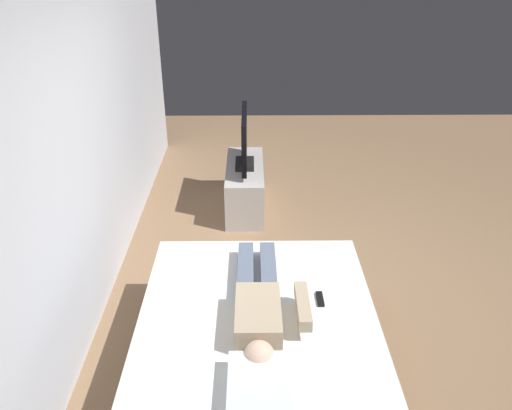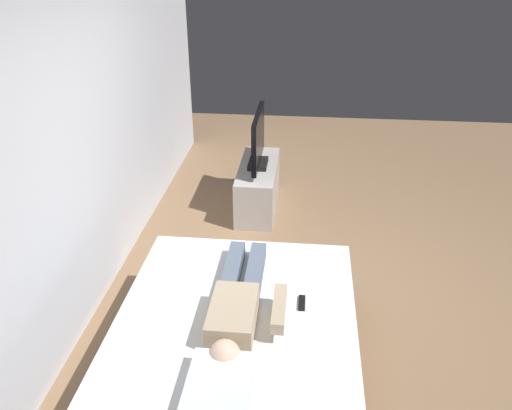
% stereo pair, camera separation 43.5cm
% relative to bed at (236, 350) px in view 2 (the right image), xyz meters
% --- Properties ---
extents(ground_plane, '(10.00, 10.00, 0.00)m').
position_rel_bed_xyz_m(ground_plane, '(0.84, -0.60, -0.26)').
color(ground_plane, '#8C6B4C').
extents(back_wall, '(6.40, 0.10, 2.80)m').
position_rel_bed_xyz_m(back_wall, '(1.24, 1.29, 1.14)').
color(back_wall, silver).
rests_on(back_wall, ground).
extents(bed, '(1.95, 1.62, 0.54)m').
position_rel_bed_xyz_m(bed, '(0.00, 0.00, 0.00)').
color(bed, brown).
rests_on(bed, ground).
extents(pillow, '(0.48, 0.34, 0.12)m').
position_rel_bed_xyz_m(pillow, '(-0.66, 0.00, 0.34)').
color(pillow, white).
rests_on(pillow, bed).
extents(person, '(1.26, 0.46, 0.18)m').
position_rel_bed_xyz_m(person, '(0.03, -0.01, 0.36)').
color(person, tan).
rests_on(person, bed).
extents(remote, '(0.15, 0.04, 0.02)m').
position_rel_bed_xyz_m(remote, '(0.18, -0.42, 0.29)').
color(remote, black).
rests_on(remote, bed).
extents(tv_stand, '(1.10, 0.40, 0.50)m').
position_rel_bed_xyz_m(tv_stand, '(2.54, 0.11, -0.01)').
color(tv_stand, '#B7B2AD').
rests_on(tv_stand, ground).
extents(tv, '(0.88, 0.20, 0.59)m').
position_rel_bed_xyz_m(tv, '(2.54, 0.11, 0.52)').
color(tv, black).
rests_on(tv, tv_stand).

